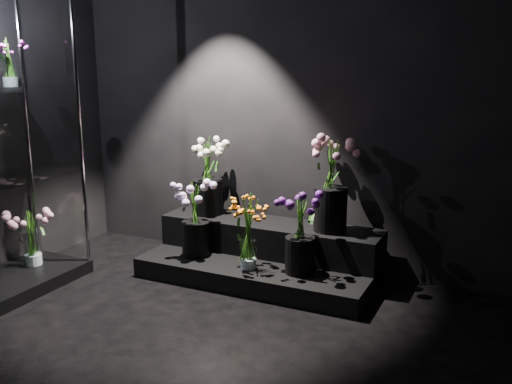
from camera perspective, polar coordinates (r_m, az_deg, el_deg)
The scene contains 11 objects.
floor at distance 3.44m, azimuth -10.09°, elevation -17.26°, with size 4.00×4.00×0.00m, color black.
wall_back at distance 4.74m, azimuth 3.44°, elevation 9.20°, with size 4.00×4.00×0.00m, color black.
display_riser at distance 4.68m, azimuth 0.81°, elevation -6.24°, with size 1.86×0.83×0.41m.
display_case at distance 4.58m, azimuth -23.85°, elevation 4.33°, with size 0.61×1.01×2.22m.
bouquet_orange_bells at distance 4.33m, azimuth -0.77°, elevation -4.03°, with size 0.26×0.26×0.57m.
bouquet_lilac at distance 4.64m, azimuth -6.10°, elevation -2.23°, with size 0.42×0.42×0.60m.
bouquet_purple at distance 4.24m, azimuth 4.44°, elevation -3.62°, with size 0.44×0.44×0.61m.
bouquet_cream_roses at distance 4.90m, azimuth -4.92°, elevation 2.03°, with size 0.42×0.42×0.66m.
bouquet_pink_roses at distance 4.42m, azimuth 7.54°, elevation 1.25°, with size 0.38×0.38×0.72m.
bouquet_case_magenta at distance 4.68m, azimuth -23.51°, elevation 11.86°, with size 0.26×0.26×0.35m.
bouquet_case_base_pink at distance 4.91m, azimuth -21.57°, elevation -4.04°, with size 0.42×0.42×0.46m.
Camera 1 is at (1.77, -2.39, 1.74)m, focal length 40.00 mm.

